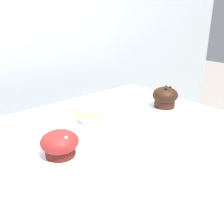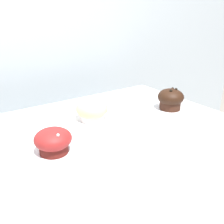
# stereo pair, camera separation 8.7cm
# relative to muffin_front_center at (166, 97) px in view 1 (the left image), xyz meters

# --- Properties ---
(wall_back) EXTENTS (3.20, 0.10, 1.80)m
(wall_back) POSITION_rel_muffin_front_center_xyz_m (-0.36, 0.60, -0.07)
(wall_back) COLOR #A8B2B7
(wall_back) RESTS_ON ground
(muffin_front_center) EXTENTS (0.10, 0.10, 0.08)m
(muffin_front_center) POSITION_rel_muffin_front_center_xyz_m (0.00, 0.00, 0.00)
(muffin_front_center) COLOR #341C12
(muffin_front_center) RESTS_ON display_counter
(muffin_back_left) EXTENTS (0.10, 0.10, 0.07)m
(muffin_back_left) POSITION_rel_muffin_front_center_xyz_m (-0.50, -0.05, -0.01)
(muffin_back_left) COLOR #521713
(muffin_back_left) RESTS_ON display_counter
(muffin_back_right) EXTENTS (0.11, 0.11, 0.07)m
(muffin_back_right) POSITION_rel_muffin_front_center_xyz_m (-0.30, 0.08, -0.00)
(muffin_back_right) COLOR white
(muffin_back_right) RESTS_ON display_counter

